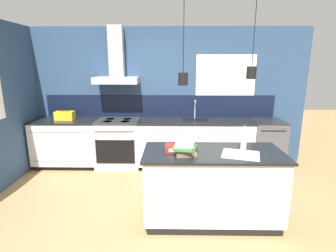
{
  "coord_description": "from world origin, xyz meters",
  "views": [
    {
      "loc": [
        0.24,
        -3.06,
        1.96
      ],
      "look_at": [
        0.18,
        0.66,
        1.05
      ],
      "focal_mm": 28.0,
      "sensor_mm": 36.0,
      "label": 1
    }
  ],
  "objects_px": {
    "dishwasher": "(266,144)",
    "bottle_on_island": "(244,140)",
    "oven_range": "(119,143)",
    "book_stack": "(185,148)",
    "red_supply_box": "(174,148)",
    "yellow_toolbox": "(65,116)"
  },
  "relations": [
    {
      "from": "dishwasher",
      "to": "bottle_on_island",
      "type": "relative_size",
      "value": 2.82
    },
    {
      "from": "oven_range",
      "to": "bottle_on_island",
      "type": "bearing_deg",
      "value": -42.09
    },
    {
      "from": "book_stack",
      "to": "red_supply_box",
      "type": "height_order",
      "value": "book_stack"
    },
    {
      "from": "oven_range",
      "to": "yellow_toolbox",
      "type": "distance_m",
      "value": 1.12
    },
    {
      "from": "bottle_on_island",
      "to": "yellow_toolbox",
      "type": "distance_m",
      "value": 3.34
    },
    {
      "from": "oven_range",
      "to": "red_supply_box",
      "type": "height_order",
      "value": "red_supply_box"
    },
    {
      "from": "dishwasher",
      "to": "red_supply_box",
      "type": "bearing_deg",
      "value": -134.95
    },
    {
      "from": "oven_range",
      "to": "book_stack",
      "type": "relative_size",
      "value": 2.46
    },
    {
      "from": "dishwasher",
      "to": "book_stack",
      "type": "relative_size",
      "value": 2.46
    },
    {
      "from": "oven_range",
      "to": "red_supply_box",
      "type": "relative_size",
      "value": 4.64
    },
    {
      "from": "oven_range",
      "to": "yellow_toolbox",
      "type": "height_order",
      "value": "yellow_toolbox"
    },
    {
      "from": "bottle_on_island",
      "to": "red_supply_box",
      "type": "bearing_deg",
      "value": -176.83
    },
    {
      "from": "red_supply_box",
      "to": "yellow_toolbox",
      "type": "xyz_separation_m",
      "value": [
        -2.02,
        1.76,
        0.04
      ]
    },
    {
      "from": "book_stack",
      "to": "oven_range",
      "type": "bearing_deg",
      "value": 122.75
    },
    {
      "from": "book_stack",
      "to": "bottle_on_island",
      "type": "bearing_deg",
      "value": 9.67
    },
    {
      "from": "bottle_on_island",
      "to": "book_stack",
      "type": "xyz_separation_m",
      "value": [
        -0.71,
        -0.12,
        -0.06
      ]
    },
    {
      "from": "red_supply_box",
      "to": "book_stack",
      "type": "bearing_deg",
      "value": -28.83
    },
    {
      "from": "dishwasher",
      "to": "red_supply_box",
      "type": "xyz_separation_m",
      "value": [
        -1.75,
        -1.76,
        0.5
      ]
    },
    {
      "from": "dishwasher",
      "to": "bottle_on_island",
      "type": "distance_m",
      "value": 2.02
    },
    {
      "from": "bottle_on_island",
      "to": "book_stack",
      "type": "height_order",
      "value": "bottle_on_island"
    },
    {
      "from": "oven_range",
      "to": "red_supply_box",
      "type": "bearing_deg",
      "value": -59.32
    },
    {
      "from": "bottle_on_island",
      "to": "yellow_toolbox",
      "type": "xyz_separation_m",
      "value": [
        -2.87,
        1.71,
        -0.06
      ]
    }
  ]
}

